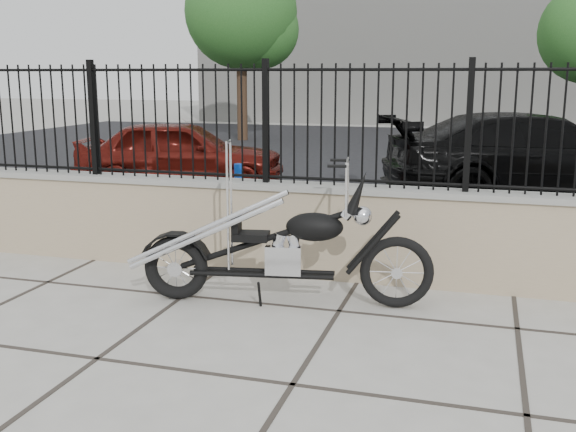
# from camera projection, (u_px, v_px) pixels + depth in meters

# --- Properties ---
(ground_plane) EXTENTS (90.00, 90.00, 0.00)m
(ground_plane) POSITION_uv_depth(u_px,v_px,m) (293.00, 385.00, 4.55)
(ground_plane) COLOR #99968E
(ground_plane) RESTS_ON ground
(parking_lot) EXTENTS (30.00, 30.00, 0.00)m
(parking_lot) POSITION_uv_depth(u_px,v_px,m) (434.00, 161.00, 16.28)
(parking_lot) COLOR black
(parking_lot) RESTS_ON ground
(retaining_wall) EXTENTS (14.00, 0.36, 0.96)m
(retaining_wall) POSITION_uv_depth(u_px,v_px,m) (361.00, 233.00, 6.80)
(retaining_wall) COLOR gray
(retaining_wall) RESTS_ON ground_plane
(iron_fence) EXTENTS (14.00, 0.08, 1.20)m
(iron_fence) POSITION_uv_depth(u_px,v_px,m) (363.00, 126.00, 6.57)
(iron_fence) COLOR black
(iron_fence) RESTS_ON retaining_wall
(background_building) EXTENTS (22.00, 6.00, 8.00)m
(background_building) POSITION_uv_depth(u_px,v_px,m) (464.00, 27.00, 28.60)
(background_building) COLOR beige
(background_building) RESTS_ON ground_plane
(chopper_motorcycle) EXTENTS (2.56, 0.85, 1.51)m
(chopper_motorcycle) POSITION_uv_depth(u_px,v_px,m) (279.00, 223.00, 6.01)
(chopper_motorcycle) COLOR black
(chopper_motorcycle) RESTS_ON ground_plane
(car_red) EXTENTS (3.97, 2.36, 1.27)m
(car_red) POSITION_uv_depth(u_px,v_px,m) (181.00, 154.00, 12.20)
(car_red) COLOR #51100B
(car_red) RESTS_ON parking_lot
(car_black) EXTENTS (5.35, 3.68, 1.44)m
(car_black) POSITION_uv_depth(u_px,v_px,m) (535.00, 157.00, 11.07)
(car_black) COLOR black
(car_black) RESTS_ON parking_lot
(bollard_a) EXTENTS (0.12, 0.12, 0.87)m
(bollard_a) POSITION_uv_depth(u_px,v_px,m) (238.00, 195.00, 9.19)
(bollard_a) COLOR #0C2EBF
(bollard_a) RESTS_ON ground_plane
(tree_left) EXTENTS (3.44, 3.44, 5.80)m
(tree_left) POSITION_uv_depth(u_px,v_px,m) (241.00, 7.00, 20.51)
(tree_left) COLOR #382619
(tree_left) RESTS_ON ground_plane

